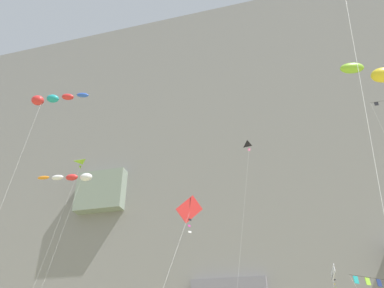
# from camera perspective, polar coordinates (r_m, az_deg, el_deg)

# --- Properties ---
(cliff_face) EXTENTS (180.00, 31.89, 66.35)m
(cliff_face) POSITION_cam_1_polar(r_m,az_deg,el_deg) (74.71, 6.84, -5.98)
(cliff_face) COLOR gray
(cliff_face) RESTS_ON ground
(kite_windsock_mid_center) EXTENTS (5.14, 4.07, 23.29)m
(kite_windsock_mid_center) POSITION_cam_1_polar(r_m,az_deg,el_deg) (35.70, -20.43, 6.37)
(kite_windsock_mid_center) COLOR red
(kite_windsock_mid_center) RESTS_ON ground
(kite_delta_low_center) EXTENTS (3.94, 3.51, 22.68)m
(kite_delta_low_center) POSITION_cam_1_polar(r_m,az_deg,el_deg) (40.39, 8.91, -2.16)
(kite_delta_low_center) COLOR black
(kite_delta_low_center) RESTS_ON ground
(kite_delta_upper_right) EXTENTS (2.10, 6.39, 25.15)m
(kite_delta_upper_right) POSITION_cam_1_polar(r_m,az_deg,el_deg) (51.30, -16.61, -4.31)
(kite_delta_upper_right) COLOR #8CCC33
(kite_delta_upper_right) RESTS_ON ground
(kite_windsock_low_right) EXTENTS (6.98, 5.30, 22.78)m
(kite_windsock_low_right) POSITION_cam_1_polar(r_m,az_deg,el_deg) (48.49, -17.49, -4.82)
(kite_windsock_low_right) COLOR white
(kite_windsock_low_right) RESTS_ON ground
(kite_banner_upper_mid) EXTENTS (4.66, 5.72, 8.32)m
(kite_banner_upper_mid) POSITION_cam_1_polar(r_m,az_deg,el_deg) (34.18, 26.45, -18.49)
(kite_banner_upper_mid) COLOR black
(kite_banner_upper_mid) RESTS_ON ground
(kite_diamond_high_center) EXTENTS (2.33, 5.79, 11.75)m
(kite_diamond_high_center) POSITION_cam_1_polar(r_m,az_deg,el_deg) (23.49, -0.60, -10.43)
(kite_diamond_high_center) COLOR red
(kite_diamond_high_center) RESTS_ON ground
(kite_diamond_high_left) EXTENTS (2.03, 6.12, 11.28)m
(kite_diamond_high_left) POSITION_cam_1_polar(r_m,az_deg,el_deg) (41.25, 20.50, -18.05)
(kite_diamond_high_left) COLOR white
(kite_diamond_high_left) RESTS_ON ground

